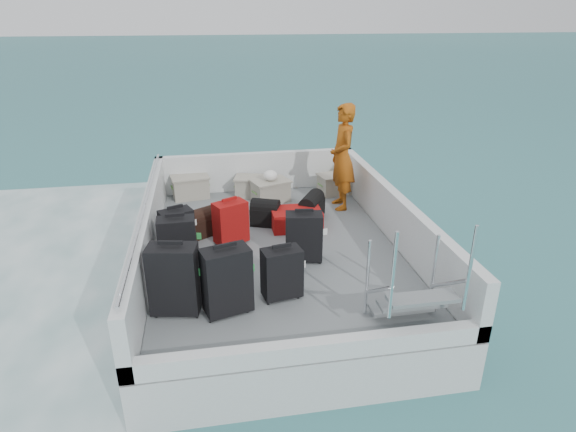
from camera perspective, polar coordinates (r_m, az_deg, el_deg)
name	(u,v)px	position (r m, az deg, el deg)	size (l,w,h in m)	color
ground	(277,284)	(7.15, -1.35, -8.05)	(160.00, 160.00, 0.00)	#1D5C66
ferry_hull	(276,266)	(7.00, -1.37, -5.95)	(3.60, 5.00, 0.60)	silver
deck	(276,247)	(6.86, -1.40, -3.68)	(3.30, 4.70, 0.02)	slate
deck_fittings	(305,230)	(6.46, 2.03, -1.69)	(3.60, 5.00, 0.90)	silver
suitcase_0	(174,280)	(5.38, -13.34, -7.41)	(0.52, 0.30, 0.81)	black
suitcase_1	(178,244)	(6.29, -12.96, -3.24)	(0.47, 0.27, 0.70)	black
suitcase_2	(177,231)	(6.74, -12.98, -1.79)	(0.43, 0.26, 0.62)	black
suitcase_3	(227,281)	(5.29, -7.26, -7.70)	(0.51, 0.30, 0.77)	black
suitcase_5	(231,223)	(6.86, -6.81, -0.83)	(0.45, 0.27, 0.63)	#97100B
suitcase_6	(282,274)	(5.55, -0.73, -6.86)	(0.44, 0.26, 0.62)	black
suitcase_7	(304,237)	(6.34, 1.89, -2.55)	(0.48, 0.27, 0.67)	black
suitcase_8	(296,219)	(7.37, 0.98, -0.32)	(0.50, 0.75, 0.30)	#97100B
duffel_0	(199,226)	(7.22, -10.56, -1.15)	(0.59, 0.30, 0.32)	black
duffel_1	(265,215)	(7.49, -2.69, 0.15)	(0.43, 0.30, 0.32)	black
duffel_2	(311,209)	(7.72, 2.80, 0.88)	(0.54, 0.30, 0.32)	black
crate_0	(191,188)	(8.76, -11.47, 3.33)	(0.61, 0.42, 0.37)	#A49E8E
crate_1	(252,187)	(8.68, -4.34, 3.42)	(0.55, 0.38, 0.33)	#A49E8E
crate_2	(271,192)	(8.40, -2.07, 2.90)	(0.59, 0.41, 0.36)	#A49E8E
crate_3	(335,185)	(8.81, 5.58, 3.71)	(0.55, 0.38, 0.33)	#A49E8E
yellow_bag	(336,184)	(9.02, 5.72, 3.78)	(0.28, 0.26, 0.22)	yellow
white_bag	(270,177)	(8.31, -2.09, 4.63)	(0.24, 0.24, 0.18)	white
passenger	(342,157)	(7.98, 6.46, 6.94)	(0.65, 0.42, 1.75)	orange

